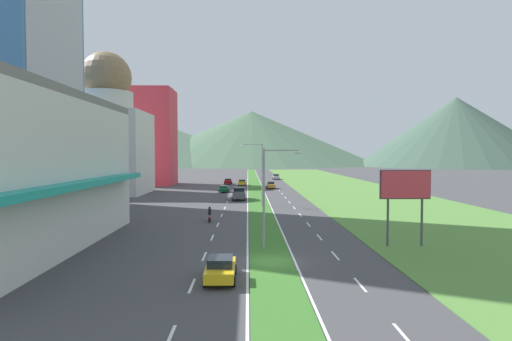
{
  "coord_description": "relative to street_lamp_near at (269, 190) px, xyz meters",
  "views": [
    {
      "loc": [
        -1.73,
        -30.66,
        7.96
      ],
      "look_at": [
        -0.29,
        43.23,
        5.02
      ],
      "focal_mm": 29.67,
      "sensor_mm": 36.0,
      "label": 1
    }
  ],
  "objects": [
    {
      "name": "lane_dash_right_4",
      "position": [
        5.1,
        4.9,
        -4.91
      ],
      "size": [
        0.16,
        2.8,
        0.01
      ],
      "primitive_type": "cube",
      "color": "silver",
      "rests_on": "ground_plane"
    },
    {
      "name": "ground_plane",
      "position": [
        -0.0,
        -4.27,
        -4.91
      ],
      "size": [
        600.0,
        600.0,
        0.0
      ],
      "primitive_type": "plane",
      "color": "#424244"
    },
    {
      "name": "edge_line_median_left",
      "position": [
        -1.75,
        55.73,
        -4.91
      ],
      "size": [
        0.16,
        240.0,
        0.01
      ],
      "primitive_type": "cube",
      "color": "silver",
      "rests_on": "ground_plane"
    },
    {
      "name": "lane_dash_left_10",
      "position": [
        -5.1,
        48.64,
        -4.91
      ],
      "size": [
        0.16,
        2.8,
        0.01
      ],
      "primitive_type": "cube",
      "color": "silver",
      "rests_on": "ground_plane"
    },
    {
      "name": "car_1",
      "position": [
        -6.88,
        75.63,
        -4.15
      ],
      "size": [
        2.03,
        4.58,
        1.47
      ],
      "rotation": [
        0.0,
        0.0,
        1.57
      ],
      "color": "maroon",
      "rests_on": "ground_plane"
    },
    {
      "name": "hill_far_center",
      "position": [
        1.01,
        281.53,
        14.91
      ],
      "size": [
        184.24,
        184.24,
        39.65
      ],
      "primitive_type": "cone",
      "color": "#47664C",
      "rests_on": "ground_plane"
    },
    {
      "name": "lane_dash_left_11",
      "position": [
        -5.1,
        55.93,
        -4.91
      ],
      "size": [
        0.16,
        2.8,
        0.01
      ],
      "primitive_type": "cube",
      "color": "silver",
      "rests_on": "ground_plane"
    },
    {
      "name": "lane_dash_left_5",
      "position": [
        -5.1,
        12.19,
        -4.91
      ],
      "size": [
        0.16,
        2.8,
        0.01
      ],
      "primitive_type": "cube",
      "color": "silver",
      "rests_on": "ground_plane"
    },
    {
      "name": "domed_building",
      "position": [
        -29.73,
        49.73,
        6.72
      ],
      "size": [
        15.46,
        15.46,
        28.04
      ],
      "color": "silver",
      "rests_on": "ground_plane"
    },
    {
      "name": "car_4",
      "position": [
        7.02,
        95.53,
        -4.09
      ],
      "size": [
        1.99,
        4.51,
        1.64
      ],
      "rotation": [
        0.0,
        0.0,
        -1.57
      ],
      "color": "#B2B2B7",
      "rests_on": "ground_plane"
    },
    {
      "name": "lane_dash_right_5",
      "position": [
        5.1,
        12.19,
        -4.91
      ],
      "size": [
        0.16,
        2.8,
        0.01
      ],
      "primitive_type": "cube",
      "color": "silver",
      "rests_on": "ground_plane"
    },
    {
      "name": "lane_dash_left_6",
      "position": [
        -5.1,
        19.48,
        -4.91
      ],
      "size": [
        0.16,
        2.8,
        0.01
      ],
      "primitive_type": "cube",
      "color": "silver",
      "rests_on": "ground_plane"
    },
    {
      "name": "lane_dash_right_9",
      "position": [
        5.1,
        41.35,
        -4.91
      ],
      "size": [
        0.16,
        2.8,
        0.01
      ],
      "primitive_type": "cube",
      "color": "silver",
      "rests_on": "ground_plane"
    },
    {
      "name": "lane_dash_right_11",
      "position": [
        5.1,
        55.93,
        -4.91
      ],
      "size": [
        0.16,
        2.8,
        0.01
      ],
      "primitive_type": "cube",
      "color": "silver",
      "rests_on": "ground_plane"
    },
    {
      "name": "pickup_truck_0",
      "position": [
        -3.23,
        38.1,
        -3.93
      ],
      "size": [
        2.18,
        5.4,
        2.0
      ],
      "rotation": [
        0.0,
        0.0,
        1.57
      ],
      "color": "#515459",
      "rests_on": "ground_plane"
    },
    {
      "name": "lane_dash_right_2",
      "position": [
        5.1,
        -9.68,
        -4.91
      ],
      "size": [
        0.16,
        2.8,
        0.01
      ],
      "primitive_type": "cube",
      "color": "silver",
      "rests_on": "ground_plane"
    },
    {
      "name": "lane_dash_right_8",
      "position": [
        5.1,
        34.06,
        -4.91
      ],
      "size": [
        0.16,
        2.8,
        0.01
      ],
      "primitive_type": "cube",
      "color": "silver",
      "rests_on": "ground_plane"
    },
    {
      "name": "midrise_colored",
      "position": [
        -26.97,
        73.95,
        7.28
      ],
      "size": [
        12.49,
        12.49,
        24.39
      ],
      "primitive_type": "cube",
      "color": "#D83847",
      "rests_on": "ground_plane"
    },
    {
      "name": "car_2",
      "position": [
        3.53,
        61.22,
        -4.12
      ],
      "size": [
        1.87,
        4.59,
        1.58
      ],
      "rotation": [
        0.0,
        0.0,
        -1.57
      ],
      "color": "#C6842D",
      "rests_on": "ground_plane"
    },
    {
      "name": "street_lamp_near",
      "position": [
        0.0,
        0.0,
        0.0
      ],
      "size": [
        3.23,
        0.28,
        8.4
      ],
      "color": "#99999E",
      "rests_on": "ground_plane"
    },
    {
      "name": "hill_far_right",
      "position": [
        130.66,
        231.99,
        17.03
      ],
      "size": [
        124.77,
        124.77,
        43.89
      ],
      "primitive_type": "cone",
      "color": "#3D5647",
      "rests_on": "ground_plane"
    },
    {
      "name": "lane_dash_left_8",
      "position": [
        -5.1,
        34.06,
        -4.91
      ],
      "size": [
        0.16,
        2.8,
        0.01
      ],
      "primitive_type": "cube",
      "color": "silver",
      "rests_on": "ground_plane"
    },
    {
      "name": "billboard_roadside",
      "position": [
        11.71,
        0.72,
        0.03
      ],
      "size": [
        4.39,
        0.28,
        6.6
      ],
      "color": "#4C4C51",
      "rests_on": "ground_plane"
    },
    {
      "name": "lane_dash_right_7",
      "position": [
        5.1,
        26.77,
        -4.91
      ],
      "size": [
        0.16,
        2.8,
        0.01
      ],
      "primitive_type": "cube",
      "color": "silver",
      "rests_on": "ground_plane"
    },
    {
      "name": "car_5",
      "position": [
        -3.18,
        71.22,
        -4.15
      ],
      "size": [
        1.99,
        4.2,
        1.47
      ],
      "rotation": [
        0.0,
        0.0,
        1.57
      ],
      "color": "yellow",
      "rests_on": "ground_plane"
    },
    {
      "name": "lane_dash_right_3",
      "position": [
        5.1,
        -2.39,
        -4.91
      ],
      "size": [
        0.16,
        2.8,
        0.01
      ],
      "primitive_type": "cube",
      "color": "silver",
      "rests_on": "ground_plane"
    },
    {
      "name": "hill_far_left",
      "position": [
        -98.51,
        281.4,
        16.95
      ],
      "size": [
        218.3,
        218.3,
        43.73
      ],
      "primitive_type": "cone",
      "color": "#516B56",
      "rests_on": "ground_plane"
    },
    {
      "name": "lane_dash_right_10",
      "position": [
        5.1,
        48.64,
        -4.91
      ],
      "size": [
        0.16,
        2.8,
        0.01
      ],
      "primitive_type": "cube",
      "color": "silver",
      "rests_on": "ground_plane"
    },
    {
      "name": "street_lamp_mid",
      "position": [
        0.09,
        29.34,
        0.59
      ],
      "size": [
        3.29,
        0.47,
        9.52
      ],
      "color": "#99999E",
      "rests_on": "ground_plane"
    },
    {
      "name": "car_0",
      "position": [
        -3.44,
        -8.61,
        -4.15
      ],
      "size": [
        1.93,
        4.31,
        1.5
      ],
      "rotation": [
        0.0,
        0.0,
        1.57
      ],
      "color": "yellow",
      "rests_on": "ground_plane"
    },
    {
      "name": "lane_dash_left_2",
      "position": [
        -5.1,
        -9.68,
        -4.91
      ],
      "size": [
        0.16,
        2.8,
        0.01
      ],
      "primitive_type": "cube",
      "color": "silver",
      "rests_on": "ground_plane"
    },
    {
      "name": "lane_dash_left_3",
      "position": [
        -5.1,
        -2.39,
        -4.91
      ],
      "size": [
        0.16,
        2.8,
        0.01
      ],
      "primitive_type": "cube",
      "color": "silver",
      "rests_on": "ground_plane"
    },
    {
      "name": "lane_dash_left_1",
      "position": [
        -5.1,
        -16.98,
        -4.91
      ],
      "size": [
        0.16,
        2.8,
        0.01
      ],
      "primitive_type": "cube",
      "color": "silver",
      "rests_on": "ground_plane"
    },
    {
      "name": "grass_median",
      "position": [
        -0.0,
        55.73,
        -4.88
      ],
      "size": [
        3.2,
        240.0,
        0.06
      ],
      "primitive_type": "cube",
      "color": "#387028",
      "rests_on": "ground_plane"
    },
    {
      "name": "lane_dash_left_4",
      "position": [
        -5.1,
        4.9,
        -4.91
      ],
      "size": [
        0.16,
        2.8,
        0.01
      ],
      "primitive_type": "cube",
      "color": "silver",
      "rests_on": "ground_plane"
    },
    {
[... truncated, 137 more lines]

